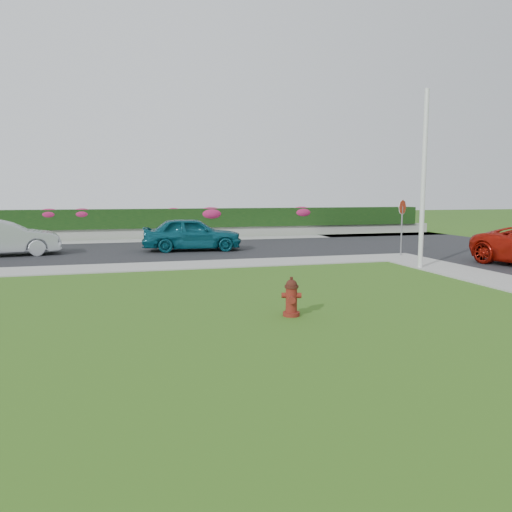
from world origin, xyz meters
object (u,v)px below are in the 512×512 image
object	(u,v)px
sedan_teal	(192,234)
utility_pole	(423,180)
stop_sign	(402,215)
fire_hydrant	(291,298)
sedan_silver	(3,238)

from	to	relation	value
sedan_teal	utility_pole	size ratio (longest dim) A/B	0.73
stop_sign	utility_pole	bearing A→B (deg)	-119.83
fire_hydrant	sedan_silver	bearing A→B (deg)	139.49
sedan_teal	utility_pole	xyz separation A→B (m)	(6.89, -7.26, 2.24)
fire_hydrant	sedan_silver	world-z (taller)	sedan_silver
fire_hydrant	stop_sign	world-z (taller)	stop_sign
fire_hydrant	utility_pole	size ratio (longest dim) A/B	0.14
utility_pole	stop_sign	distance (m)	3.68
fire_hydrant	utility_pole	distance (m)	8.78
sedan_teal	sedan_silver	xyz separation A→B (m)	(-7.78, 0.11, -0.01)
fire_hydrant	sedan_teal	xyz separation A→B (m)	(-0.34, 12.47, 0.39)
sedan_teal	utility_pole	world-z (taller)	utility_pole
stop_sign	fire_hydrant	bearing A→B (deg)	-141.84
sedan_teal	utility_pole	bearing A→B (deg)	-131.44
sedan_silver	stop_sign	bearing A→B (deg)	-113.53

